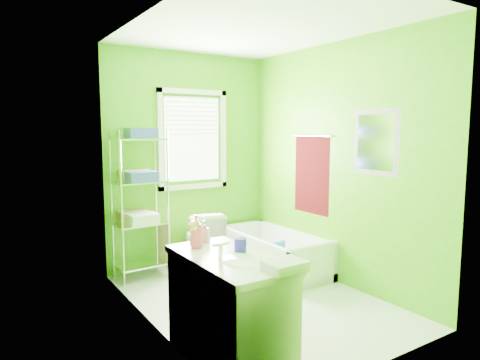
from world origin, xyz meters
TOP-DOWN VIEW (x-y plane):
  - ground at (0.00, 0.00)m, footprint 2.90×2.90m
  - room_envelope at (0.00, 0.00)m, footprint 2.14×2.94m
  - window at (0.05, 1.42)m, footprint 0.92×0.05m
  - door at (-1.04, -1.00)m, footprint 0.09×0.80m
  - right_wall_decor at (1.04, -0.02)m, footprint 0.04×1.48m
  - bathtub at (0.71, 0.62)m, footprint 0.68×1.46m
  - toilet at (-0.02, 1.08)m, footprint 0.55×0.78m
  - vanity at (-0.80, -0.83)m, footprint 0.53×1.08m
  - wire_shelf_unit at (-0.71, 1.23)m, footprint 0.58×0.46m

SIDE VIEW (x-z plane):
  - ground at x=0.00m, z-range 0.00..0.00m
  - bathtub at x=0.71m, z-range -0.09..0.39m
  - toilet at x=-0.02m, z-range 0.00..0.73m
  - vanity at x=-0.80m, z-range -0.10..0.94m
  - door at x=-1.04m, z-range 0.00..2.00m
  - wire_shelf_unit at x=-0.71m, z-range 0.19..1.88m
  - right_wall_decor at x=1.04m, z-range 0.74..1.91m
  - room_envelope at x=0.00m, z-range 0.24..2.86m
  - window at x=0.05m, z-range 1.00..2.22m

